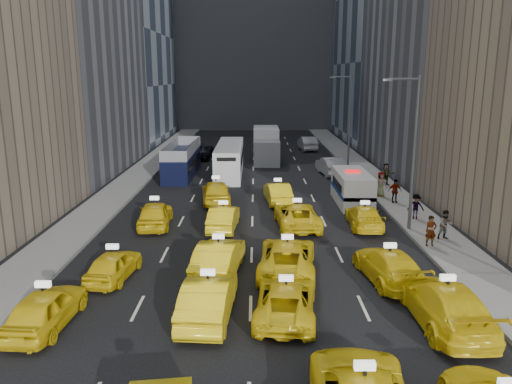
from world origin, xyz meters
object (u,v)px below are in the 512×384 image
at_px(double_decker, 182,159).
at_px(box_truck, 266,145).
at_px(nypd_van, 352,188).
at_px(city_bus, 230,159).
at_px(pedestrian_0, 431,231).

distance_m(double_decker, box_truck, 10.69).
distance_m(nypd_van, box_truck, 18.63).
bearing_deg(city_bus, box_truck, 62.66).
bearing_deg(double_decker, box_truck, 42.39).
xyz_separation_m(nypd_van, city_bus, (-9.27, 10.75, 0.28)).
bearing_deg(city_bus, nypd_van, -49.85).
bearing_deg(nypd_van, pedestrian_0, -82.26).
distance_m(nypd_van, city_bus, 14.20).
relative_size(nypd_van, city_bus, 0.54).
relative_size(box_truck, pedestrian_0, 4.68).
distance_m(double_decker, city_bus, 4.36).
distance_m(double_decker, pedestrian_0, 25.57).
bearing_deg(nypd_van, box_truck, 101.67).
height_order(city_bus, pedestrian_0, city_bus).
bearing_deg(city_bus, pedestrian_0, -60.68).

